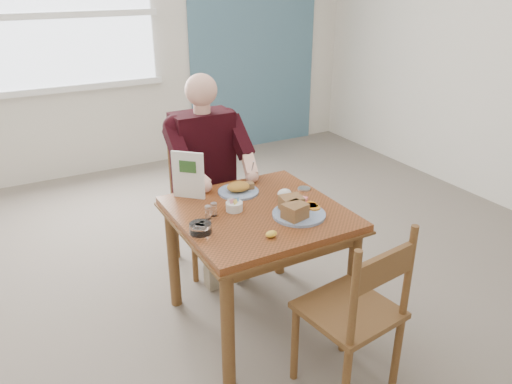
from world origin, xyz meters
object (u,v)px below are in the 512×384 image
chair_far (204,201)px  chair_near (356,313)px  far_plate (239,189)px  diner (207,161)px  near_plate (296,210)px  table (258,228)px

chair_far → chair_near: (0.14, -1.52, 0.00)m
chair_far → far_plate: 0.61m
diner → chair_far: bearing=90.0°
chair_far → chair_near: 1.52m
chair_near → chair_far: bearing=95.1°
chair_far → near_plate: size_ratio=2.96×
diner → far_plate: (0.01, -0.44, -0.04)m
diner → near_plate: 0.88m
chair_far → chair_near: bearing=-84.9°
near_plate → far_plate: bearing=107.1°
diner → near_plate: bearing=-80.4°
chair_far → near_plate: bearing=-81.3°
diner → near_plate: (0.15, -0.87, -0.02)m
chair_near → diner: diner is taller
chair_far → diner: diner is taller
chair_far → chair_near: size_ratio=1.00×
far_plate → diner: bearing=91.9°
table → far_plate: 0.30m
far_plate → near_plate: bearing=-72.9°
chair_near → near_plate: bearing=88.8°
chair_far → diner: (0.00, -0.09, 0.33)m
chair_far → diner: 0.34m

